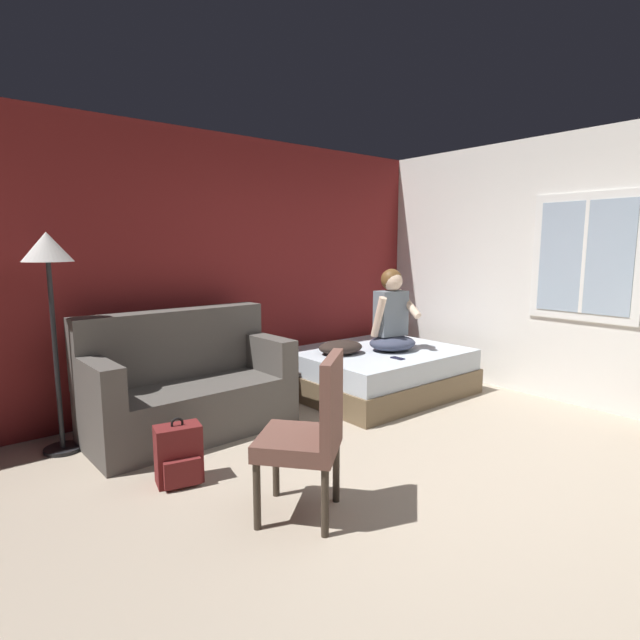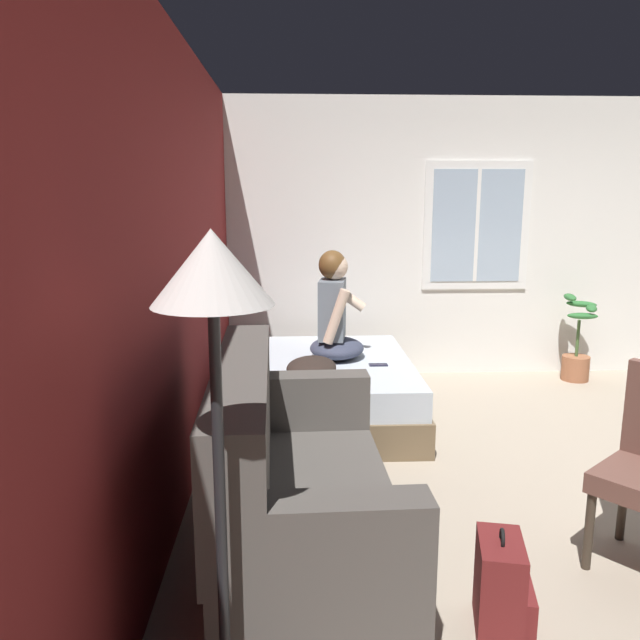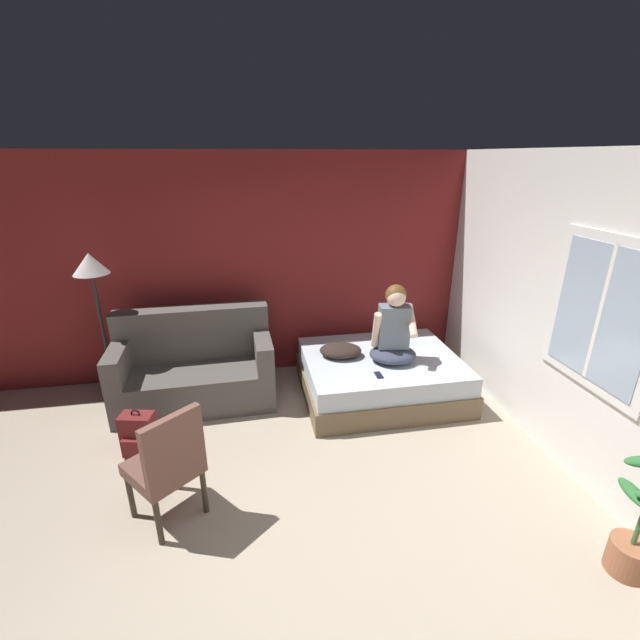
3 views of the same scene
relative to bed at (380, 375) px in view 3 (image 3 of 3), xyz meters
The scene contains 11 objects.
ground_plane 2.40m from the bed, 124.51° to the right, with size 40.00×40.00×0.00m, color tan.
wall_back_accent 1.99m from the bed, 145.02° to the left, with size 10.16×0.16×2.70m, color maroon.
bed is the anchor object (origin of this frame).
couch 2.12m from the bed, behind, with size 1.72×0.87×1.04m.
side_chair 2.63m from the bed, 144.64° to the right, with size 0.65×0.65×0.98m.
person_seated 0.62m from the bed, 49.45° to the right, with size 0.58×0.51×0.88m.
backpack 2.64m from the bed, 166.40° to the right, with size 0.33×0.28×0.46m.
throw_pillow 0.56m from the bed, 167.43° to the left, with size 0.48×0.36×0.14m, color #2D231E.
cell_phone 0.52m from the bed, 111.44° to the right, with size 0.07×0.14×0.01m, color black.
floor_lamp 3.31m from the bed, behind, with size 0.36×0.36×1.70m.
potted_plant 2.69m from the bed, 69.90° to the right, with size 0.39×0.37×0.85m.
Camera 3 is at (-0.14, -2.26, 2.64)m, focal length 24.00 mm.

